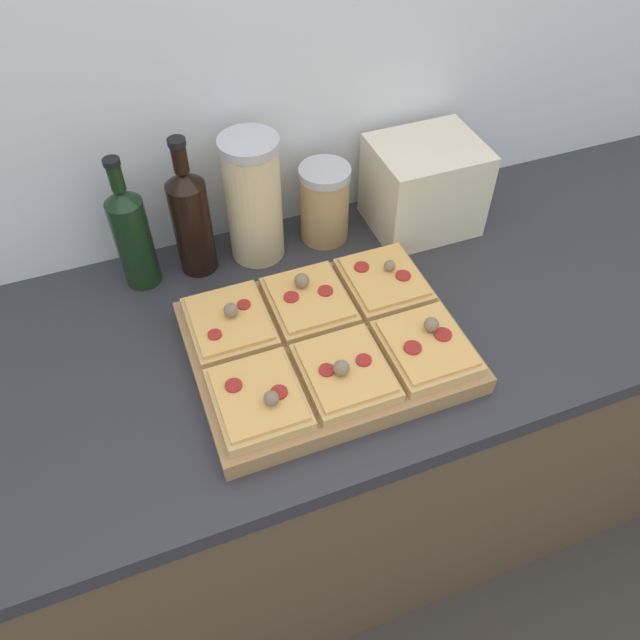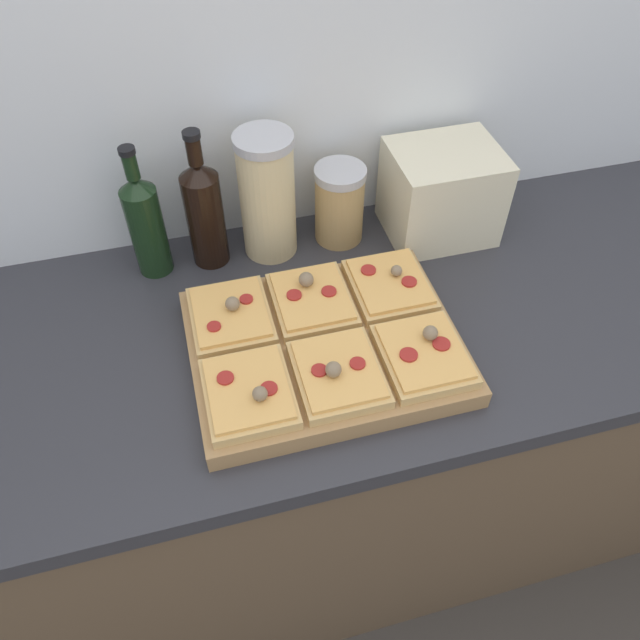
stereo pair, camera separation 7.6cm
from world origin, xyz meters
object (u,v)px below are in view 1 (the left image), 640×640
at_px(wine_bottle, 191,219).
at_px(grain_jar_tall, 254,200).
at_px(cutting_board, 326,346).
at_px(grain_jar_short, 325,203).
at_px(toaster_oven, 424,186).
at_px(olive_oil_bottle, 132,235).

bearing_deg(wine_bottle, grain_jar_tall, 0.00).
height_order(cutting_board, grain_jar_short, grain_jar_short).
bearing_deg(toaster_oven, grain_jar_short, 171.34).
height_order(grain_jar_tall, grain_jar_short, grain_jar_tall).
xyz_separation_m(wine_bottle, grain_jar_tall, (0.13, 0.00, 0.01)).
relative_size(olive_oil_bottle, grain_jar_short, 1.66).
height_order(wine_bottle, grain_jar_short, wine_bottle).
bearing_deg(grain_jar_short, grain_jar_tall, -180.00).
distance_m(cutting_board, olive_oil_bottle, 0.43).
bearing_deg(grain_jar_tall, wine_bottle, 180.00).
relative_size(wine_bottle, grain_jar_short, 1.74).
bearing_deg(cutting_board, olive_oil_bottle, 131.30).
relative_size(cutting_board, wine_bottle, 1.60).
xyz_separation_m(olive_oil_bottle, wine_bottle, (0.12, -0.00, 0.01)).
relative_size(olive_oil_bottle, grain_jar_tall, 1.05).
xyz_separation_m(olive_oil_bottle, grain_jar_short, (0.39, -0.00, -0.03)).
distance_m(wine_bottle, toaster_oven, 0.49).
bearing_deg(olive_oil_bottle, grain_jar_tall, -0.00).
height_order(cutting_board, grain_jar_tall, grain_jar_tall).
distance_m(wine_bottle, grain_jar_short, 0.28).
bearing_deg(grain_jar_tall, cutting_board, -84.02).
bearing_deg(grain_jar_tall, olive_oil_bottle, 180.00).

